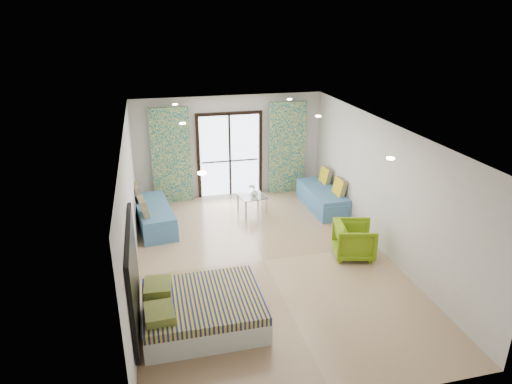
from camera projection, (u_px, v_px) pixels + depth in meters
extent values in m
cube|color=black|center=(229.00, 114.00, 11.76)|extent=(1.76, 0.08, 0.08)
cube|color=black|center=(199.00, 158.00, 12.00)|extent=(0.08, 0.08, 2.20)
cube|color=black|center=(260.00, 154.00, 12.36)|extent=(0.08, 0.08, 2.20)
cube|color=black|center=(230.00, 156.00, 12.18)|extent=(0.05, 0.06, 2.20)
cube|color=#595451|center=(230.00, 161.00, 12.26)|extent=(1.52, 0.03, 0.04)
cube|color=white|center=(171.00, 156.00, 11.66)|extent=(1.00, 0.10, 2.50)
cube|color=white|center=(287.00, 148.00, 12.34)|extent=(1.00, 0.10, 2.50)
cylinder|color=#FFE0B2|center=(202.00, 173.00, 6.14)|extent=(0.12, 0.12, 0.02)
cylinder|color=#FFE0B2|center=(391.00, 158.00, 6.75)|extent=(0.12, 0.12, 0.02)
cylinder|color=#FFE0B2|center=(183.00, 123.00, 8.85)|extent=(0.12, 0.12, 0.02)
cylinder|color=#FFE0B2|center=(318.00, 116.00, 9.46)|extent=(0.12, 0.12, 0.02)
cylinder|color=#FFE0B2|center=(175.00, 104.00, 10.66)|extent=(0.12, 0.12, 0.02)
cylinder|color=#FFE0B2|center=(289.00, 99.00, 11.26)|extent=(0.12, 0.12, 0.02)
cube|color=black|center=(133.00, 276.00, 6.75)|extent=(0.06, 2.10, 1.50)
cube|color=silver|center=(133.00, 238.00, 7.88)|extent=(0.02, 0.10, 0.10)
cube|color=silver|center=(204.00, 314.00, 7.29)|extent=(1.88, 1.50, 0.38)
cube|color=navy|center=(203.00, 301.00, 7.19)|extent=(1.86, 1.53, 0.14)
cube|color=#166352|center=(160.00, 313.00, 6.67)|extent=(0.45, 0.54, 0.13)
cube|color=#166352|center=(158.00, 287.00, 7.32)|extent=(0.46, 0.54, 0.13)
cube|color=teal|center=(154.00, 218.00, 10.60)|extent=(0.99, 1.99, 0.42)
cube|color=teal|center=(153.00, 208.00, 10.50)|extent=(0.97, 1.95, 0.11)
cube|color=navy|center=(144.00, 207.00, 9.94)|extent=(0.27, 0.50, 0.44)
cube|color=navy|center=(138.00, 193.00, 10.71)|extent=(0.27, 0.50, 0.44)
cube|color=teal|center=(322.00, 200.00, 11.64)|extent=(0.77, 1.88, 0.41)
cube|color=teal|center=(322.00, 191.00, 11.55)|extent=(0.76, 1.84, 0.10)
cube|color=navy|center=(340.00, 187.00, 11.13)|extent=(0.22, 0.47, 0.43)
cube|color=navy|center=(326.00, 175.00, 11.91)|extent=(0.22, 0.47, 0.43)
cylinder|color=silver|center=(246.00, 209.00, 11.11)|extent=(0.06, 0.06, 0.41)
cylinder|color=silver|center=(266.00, 206.00, 11.31)|extent=(0.06, 0.06, 0.41)
cylinder|color=silver|center=(238.00, 201.00, 11.58)|extent=(0.06, 0.06, 0.41)
cylinder|color=silver|center=(258.00, 198.00, 11.78)|extent=(0.06, 0.06, 0.41)
cube|color=#8CA59E|center=(252.00, 196.00, 11.37)|extent=(0.73, 0.73, 0.02)
sphere|color=white|center=(254.00, 187.00, 11.30)|extent=(0.07, 0.07, 0.07)
sphere|color=white|center=(251.00, 186.00, 11.32)|extent=(0.07, 0.07, 0.07)
sphere|color=white|center=(250.00, 186.00, 11.25)|extent=(0.07, 0.07, 0.07)
sphere|color=white|center=(253.00, 186.00, 11.22)|extent=(0.07, 0.07, 0.07)
imported|color=white|center=(254.00, 193.00, 11.30)|extent=(0.19, 0.20, 0.18)
imported|color=#729913|center=(354.00, 238.00, 9.27)|extent=(0.89, 0.93, 0.80)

